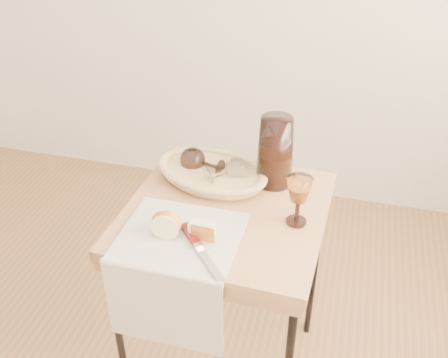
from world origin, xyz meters
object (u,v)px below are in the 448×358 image
(table_knife, at_px, (200,248))
(side_table, at_px, (226,297))
(bread_basket, at_px, (212,175))
(goblet_lying_b, at_px, (225,173))
(pitcher, at_px, (275,151))
(tea_towel, at_px, (180,237))
(goblet_lying_a, at_px, (204,163))
(wine_goblet, at_px, (298,201))
(apple_half, at_px, (167,223))

(table_knife, bearing_deg, side_table, 134.56)
(side_table, bearing_deg, bread_basket, 121.20)
(side_table, xyz_separation_m, goblet_lying_b, (-0.03, 0.11, 0.43))
(side_table, distance_m, pitcher, 0.54)
(tea_towel, xyz_separation_m, goblet_lying_a, (-0.02, 0.31, 0.05))
(goblet_lying_b, distance_m, wine_goblet, 0.28)
(table_knife, bearing_deg, goblet_lying_a, 153.80)
(goblet_lying_a, distance_m, goblet_lying_b, 0.09)
(goblet_lying_b, relative_size, apple_half, 1.54)
(goblet_lying_b, bearing_deg, side_table, -118.16)
(tea_towel, height_order, apple_half, apple_half)
(side_table, xyz_separation_m, wine_goblet, (0.22, -0.01, 0.45))
(goblet_lying_b, xyz_separation_m, table_knife, (0.02, -0.32, -0.04))
(table_knife, bearing_deg, tea_towel, -162.59)
(side_table, height_order, pitcher, pitcher)
(goblet_lying_a, bearing_deg, pitcher, -156.48)
(goblet_lying_a, height_order, pitcher, pitcher)
(goblet_lying_a, xyz_separation_m, wine_goblet, (0.33, -0.16, 0.02))
(side_table, relative_size, pitcher, 2.79)
(side_table, height_order, wine_goblet, wine_goblet)
(bread_basket, relative_size, apple_half, 3.88)
(goblet_lying_a, relative_size, apple_half, 1.61)
(bread_basket, xyz_separation_m, apple_half, (-0.04, -0.30, 0.02))
(side_table, height_order, apple_half, apple_half)
(goblet_lying_a, distance_m, wine_goblet, 0.36)
(bread_basket, bearing_deg, wine_goblet, -13.86)
(tea_towel, xyz_separation_m, wine_goblet, (0.31, 0.15, 0.07))
(tea_towel, bearing_deg, goblet_lying_a, 94.11)
(goblet_lying_a, height_order, goblet_lying_b, goblet_lying_a)
(bread_basket, relative_size, goblet_lying_b, 2.52)
(wine_goblet, distance_m, apple_half, 0.38)
(apple_half, relative_size, table_knife, 0.36)
(pitcher, relative_size, wine_goblet, 1.76)
(pitcher, height_order, wine_goblet, pitcher)
(wine_goblet, height_order, apple_half, wine_goblet)
(tea_towel, bearing_deg, apple_half, -177.05)
(goblet_lying_b, bearing_deg, bread_basket, 114.30)
(pitcher, height_order, apple_half, pitcher)
(side_table, relative_size, wine_goblet, 4.91)
(goblet_lying_b, distance_m, apple_half, 0.30)
(tea_towel, bearing_deg, pitcher, 59.95)
(side_table, bearing_deg, tea_towel, -118.83)
(pitcher, relative_size, apple_half, 3.16)
(tea_towel, xyz_separation_m, goblet_lying_b, (0.06, 0.28, 0.05))
(goblet_lying_a, bearing_deg, table_knife, 119.82)
(goblet_lying_a, relative_size, table_knife, 0.57)
(bread_basket, bearing_deg, goblet_lying_a, 165.86)
(pitcher, xyz_separation_m, table_knife, (-0.13, -0.39, -0.10))
(apple_half, bearing_deg, pitcher, 50.07)
(pitcher, relative_size, table_knife, 1.13)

